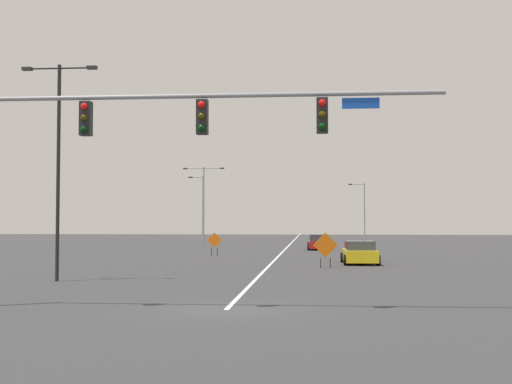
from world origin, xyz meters
TOP-DOWN VIEW (x-y plane):
  - ground at (0.00, 0.00)m, footprint 213.58×213.58m
  - road_centre_stripe at (0.00, 59.33)m, footprint 0.16×118.66m
  - traffic_signal_assembly at (-2.66, -0.02)m, footprint 14.51×0.44m
  - street_lamp_near_right at (-9.84, 54.55)m, footprint 1.69×0.24m
  - street_lamp_far_left at (-8.60, 8.77)m, footprint 3.40×0.24m
  - street_lamp_mid_right at (-9.26, 52.37)m, footprint 4.50×0.24m
  - street_lamp_far_right at (8.82, 65.38)m, footprint 2.05×0.24m
  - construction_sign_left_shoulder at (3.26, 17.87)m, footprint 1.38×0.33m
  - construction_sign_right_lane at (-4.79, 30.11)m, footprint 1.13×0.13m
  - car_red_distant at (3.05, 41.31)m, footprint 2.04×3.91m
  - car_yellow_approaching at (5.41, 21.66)m, footprint 2.20×4.20m

SIDE VIEW (x-z plane):
  - ground at x=0.00m, z-range 0.00..0.00m
  - road_centre_stripe at x=0.00m, z-range 0.00..0.01m
  - car_red_distant at x=3.05m, z-range -0.07..1.32m
  - car_yellow_approaching at x=5.41m, z-range -0.06..1.35m
  - construction_sign_right_lane at x=-4.79m, z-range 0.22..1.97m
  - construction_sign_left_shoulder at x=3.26m, z-range 0.22..2.20m
  - street_lamp_far_right at x=8.82m, z-range 0.43..7.76m
  - street_lamp_near_right at x=-9.84m, z-range 0.40..8.03m
  - street_lamp_mid_right at x=-9.26m, z-range 0.83..9.28m
  - traffic_signal_assembly at x=-2.66m, z-range 1.86..8.78m
  - street_lamp_far_left at x=-8.60m, z-range 0.77..10.31m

